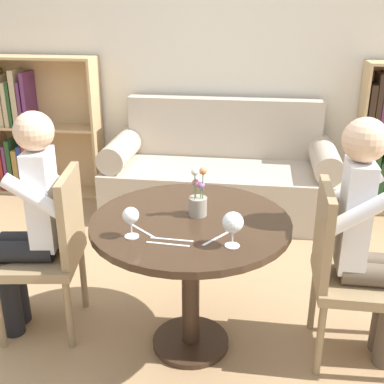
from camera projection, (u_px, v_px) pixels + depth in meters
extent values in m
plane|color=tan|center=(191.00, 343.00, 2.55)|extent=(16.00, 16.00, 0.00)
cube|color=silver|center=(227.00, 44.00, 4.04)|extent=(5.20, 0.05, 2.70)
cylinder|color=#382619|center=(191.00, 223.00, 2.28)|extent=(0.96, 0.96, 0.03)
cylinder|color=#382619|center=(191.00, 285.00, 2.41)|extent=(0.09, 0.09, 0.66)
cylinder|color=#382619|center=(191.00, 341.00, 2.54)|extent=(0.40, 0.40, 0.03)
cube|color=#B7A893|center=(220.00, 190.00, 4.03)|extent=(1.87, 0.80, 0.42)
cube|color=#B7A893|center=(224.00, 127.00, 4.15)|extent=(1.65, 0.16, 0.50)
cylinder|color=#B7A893|center=(122.00, 149.00, 4.02)|extent=(0.22, 0.72, 0.22)
cylinder|color=#B7A893|center=(325.00, 158.00, 3.80)|extent=(0.22, 0.72, 0.22)
cube|color=tan|center=(52.00, 124.00, 4.47)|extent=(0.98, 0.02, 1.24)
cube|color=tan|center=(98.00, 129.00, 4.29)|extent=(0.02, 0.28, 1.24)
cube|color=tan|center=(54.00, 190.00, 4.58)|extent=(0.94, 0.28, 0.02)
cube|color=tan|center=(47.00, 127.00, 4.35)|extent=(0.94, 0.28, 0.02)
cube|color=tan|center=(39.00, 57.00, 4.12)|extent=(0.94, 0.28, 0.02)
cube|color=maroon|center=(7.00, 167.00, 4.55)|extent=(0.03, 0.23, 0.39)
cube|color=#602D5B|center=(11.00, 166.00, 4.54)|extent=(0.03, 0.23, 0.43)
cube|color=#234723|center=(15.00, 163.00, 4.53)|extent=(0.04, 0.23, 0.48)
cube|color=olive|center=(21.00, 168.00, 4.53)|extent=(0.05, 0.23, 0.39)
cube|color=navy|center=(26.00, 166.00, 4.52)|extent=(0.04, 0.23, 0.43)
cube|color=maroon|center=(31.00, 164.00, 4.51)|extent=(0.04, 0.23, 0.48)
cube|color=tan|center=(4.00, 100.00, 4.31)|extent=(0.05, 0.23, 0.44)
cube|color=tan|center=(11.00, 103.00, 4.31)|extent=(0.04, 0.23, 0.39)
cube|color=#234723|center=(15.00, 104.00, 4.31)|extent=(0.03, 0.23, 0.39)
cube|color=tan|center=(19.00, 98.00, 4.28)|extent=(0.05, 0.23, 0.50)
cube|color=#602D5B|center=(25.00, 103.00, 4.29)|extent=(0.03, 0.23, 0.40)
cube|color=#602D5B|center=(29.00, 99.00, 4.27)|extent=(0.03, 0.23, 0.48)
cube|color=tan|center=(359.00, 138.00, 4.00)|extent=(0.02, 0.28, 1.24)
cube|color=#602D5B|center=(360.00, 178.00, 4.11)|extent=(0.04, 0.23, 0.50)
cube|color=navy|center=(366.00, 180.00, 4.11)|extent=(0.05, 0.23, 0.47)
cube|color=#234723|center=(373.00, 180.00, 4.10)|extent=(0.04, 0.23, 0.49)
cube|color=#234723|center=(378.00, 183.00, 4.11)|extent=(0.04, 0.23, 0.42)
cube|color=#332319|center=(369.00, 111.00, 3.90)|extent=(0.05, 0.23, 0.44)
cube|color=#332319|center=(376.00, 106.00, 3.87)|extent=(0.04, 0.23, 0.53)
cube|color=#602D5B|center=(382.00, 106.00, 3.87)|extent=(0.03, 0.23, 0.53)
cylinder|color=#937A56|center=(22.00, 277.00, 2.78)|extent=(0.04, 0.04, 0.40)
cylinder|color=#937A56|center=(83.00, 277.00, 2.79)|extent=(0.04, 0.04, 0.40)
cylinder|color=#937A56|center=(69.00, 314.00, 2.45)|extent=(0.04, 0.04, 0.40)
cube|color=#937A56|center=(39.00, 258.00, 2.54)|extent=(0.48, 0.48, 0.05)
cube|color=#937A56|center=(71.00, 215.00, 2.44)|extent=(0.09, 0.38, 0.45)
cylinder|color=#937A56|center=(382.00, 302.00, 2.55)|extent=(0.04, 0.04, 0.40)
cylinder|color=#937A56|center=(320.00, 340.00, 2.27)|extent=(0.04, 0.04, 0.40)
cylinder|color=#937A56|center=(313.00, 297.00, 2.60)|extent=(0.04, 0.04, 0.40)
cube|color=#937A56|center=(359.00, 282.00, 2.33)|extent=(0.42, 0.42, 0.05)
cube|color=#937A56|center=(324.00, 233.00, 2.26)|extent=(0.04, 0.38, 0.45)
cylinder|color=black|center=(17.00, 286.00, 2.65)|extent=(0.11, 0.11, 0.45)
cylinder|color=black|center=(10.00, 297.00, 2.55)|extent=(0.11, 0.11, 0.45)
cylinder|color=black|center=(30.00, 242.00, 2.55)|extent=(0.31, 0.15, 0.11)
cylinder|color=black|center=(24.00, 252.00, 2.45)|extent=(0.31, 0.15, 0.11)
cube|color=white|center=(42.00, 200.00, 2.40)|extent=(0.15, 0.22, 0.51)
cylinder|color=white|center=(48.00, 177.00, 2.50)|extent=(0.29, 0.11, 0.23)
cylinder|color=white|center=(32.00, 196.00, 2.25)|extent=(0.29, 0.11, 0.23)
sphere|color=beige|center=(34.00, 131.00, 2.27)|extent=(0.19, 0.19, 0.19)
cylinder|color=brown|center=(384.00, 312.00, 2.43)|extent=(0.11, 0.11, 0.45)
cylinder|color=brown|center=(374.00, 275.00, 2.24)|extent=(0.30, 0.11, 0.11)
cylinder|color=brown|center=(369.00, 263.00, 2.34)|extent=(0.30, 0.11, 0.11)
cube|color=white|center=(355.00, 216.00, 2.21)|extent=(0.12, 0.20, 0.53)
cylinder|color=white|center=(362.00, 213.00, 2.05)|extent=(0.29, 0.07, 0.23)
cylinder|color=white|center=(352.00, 190.00, 2.30)|extent=(0.29, 0.07, 0.23)
sphere|color=beige|center=(365.00, 140.00, 2.07)|extent=(0.20, 0.20, 0.20)
cylinder|color=white|center=(132.00, 236.00, 2.11)|extent=(0.06, 0.06, 0.00)
cylinder|color=white|center=(131.00, 229.00, 2.10)|extent=(0.01, 0.01, 0.07)
sphere|color=white|center=(131.00, 215.00, 2.07)|extent=(0.07, 0.07, 0.07)
sphere|color=beige|center=(131.00, 217.00, 2.08)|extent=(0.05, 0.05, 0.05)
cylinder|color=white|center=(232.00, 246.00, 2.03)|extent=(0.06, 0.06, 0.00)
cylinder|color=white|center=(232.00, 238.00, 2.02)|extent=(0.01, 0.01, 0.07)
sphere|color=white|center=(233.00, 222.00, 1.99)|extent=(0.09, 0.09, 0.09)
sphere|color=#E58E75|center=(233.00, 225.00, 1.99)|extent=(0.06, 0.06, 0.06)
cylinder|color=#9E9384|center=(198.00, 206.00, 2.31)|extent=(0.09, 0.09, 0.09)
cylinder|color=#4C7A42|center=(195.00, 186.00, 2.25)|extent=(0.00, 0.01, 0.14)
sphere|color=silver|center=(195.00, 172.00, 2.22)|extent=(0.04, 0.04, 0.04)
cylinder|color=#4C7A42|center=(203.00, 185.00, 2.25)|extent=(0.01, 0.01, 0.14)
sphere|color=#E07F4C|center=(203.00, 171.00, 2.23)|extent=(0.04, 0.04, 0.04)
cylinder|color=#4C7A42|center=(196.00, 190.00, 2.28)|extent=(0.00, 0.01, 0.08)
sphere|color=#D16684|center=(196.00, 183.00, 2.26)|extent=(0.04, 0.04, 0.04)
cylinder|color=#4C7A42|center=(201.00, 191.00, 2.28)|extent=(0.01, 0.01, 0.06)
sphere|color=#9E70B2|center=(201.00, 185.00, 2.26)|extent=(0.04, 0.04, 0.04)
cube|color=silver|center=(168.00, 244.00, 2.04)|extent=(0.19, 0.02, 0.00)
cube|color=silver|center=(172.00, 240.00, 2.08)|extent=(0.19, 0.02, 0.00)
cube|color=silver|center=(142.00, 230.00, 2.17)|extent=(0.15, 0.13, 0.00)
cube|color=silver|center=(217.00, 238.00, 2.10)|extent=(0.12, 0.16, 0.00)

